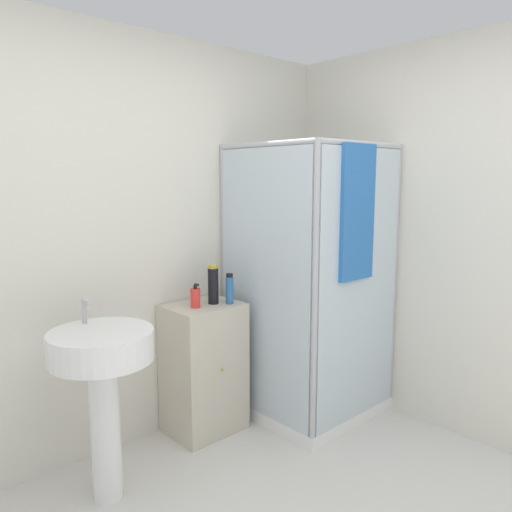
{
  "coord_description": "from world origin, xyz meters",
  "views": [
    {
      "loc": [
        -1.34,
        -1.02,
        1.63
      ],
      "look_at": [
        0.65,
        1.14,
        1.18
      ],
      "focal_mm": 35.0,
      "sensor_mm": 36.0,
      "label": 1
    }
  ],
  "objects_px": {
    "shampoo_bottle_tall_black": "(213,285)",
    "shampoo_bottle_blue": "(230,289)",
    "sink": "(102,371)",
    "soap_dispenser": "(195,298)"
  },
  "relations": [
    {
      "from": "soap_dispenser",
      "to": "shampoo_bottle_tall_black",
      "type": "distance_m",
      "value": 0.15
    },
    {
      "from": "soap_dispenser",
      "to": "shampoo_bottle_blue",
      "type": "height_order",
      "value": "shampoo_bottle_blue"
    },
    {
      "from": "sink",
      "to": "shampoo_bottle_blue",
      "type": "relative_size",
      "value": 5.23
    },
    {
      "from": "soap_dispenser",
      "to": "sink",
      "type": "bearing_deg",
      "value": -164.12
    },
    {
      "from": "sink",
      "to": "shampoo_bottle_blue",
      "type": "xyz_separation_m",
      "value": [
        0.94,
        0.13,
        0.25
      ]
    },
    {
      "from": "sink",
      "to": "soap_dispenser",
      "type": "distance_m",
      "value": 0.78
    },
    {
      "from": "sink",
      "to": "soap_dispenser",
      "type": "relative_size",
      "value": 6.77
    },
    {
      "from": "sink",
      "to": "shampoo_bottle_tall_black",
      "type": "relative_size",
      "value": 4.07
    },
    {
      "from": "shampoo_bottle_tall_black",
      "to": "shampoo_bottle_blue",
      "type": "relative_size",
      "value": 1.29
    },
    {
      "from": "sink",
      "to": "shampoo_bottle_blue",
      "type": "distance_m",
      "value": 0.98
    }
  ]
}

